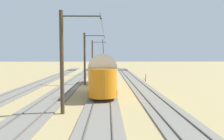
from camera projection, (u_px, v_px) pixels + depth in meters
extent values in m
plane|color=tan|center=(86.00, 88.00, 27.25)|extent=(220.00, 220.00, 0.00)
cube|color=slate|center=(141.00, 87.00, 27.38)|extent=(2.80, 80.00, 0.10)
cube|color=#59544C|center=(135.00, 87.00, 27.36)|extent=(0.07, 80.00, 0.08)
cube|color=#59544C|center=(146.00, 86.00, 27.39)|extent=(0.07, 80.00, 0.08)
cube|color=#2D2316|center=(123.00, 70.00, 59.30)|extent=(2.50, 0.24, 0.08)
cube|color=#2D2316|center=(123.00, 70.00, 58.65)|extent=(2.50, 0.24, 0.08)
cube|color=#2D2316|center=(123.00, 70.00, 58.00)|extent=(2.50, 0.24, 0.08)
cube|color=#2D2316|center=(124.00, 70.00, 57.35)|extent=(2.50, 0.24, 0.08)
cube|color=#2D2316|center=(124.00, 70.00, 56.70)|extent=(2.50, 0.24, 0.08)
cube|color=slate|center=(104.00, 87.00, 27.29)|extent=(2.80, 80.00, 0.10)
cube|color=#59544C|center=(99.00, 87.00, 27.27)|extent=(0.07, 80.00, 0.08)
cube|color=#59544C|center=(110.00, 87.00, 27.30)|extent=(0.07, 80.00, 0.08)
cube|color=#2D2316|center=(106.00, 70.00, 59.20)|extent=(2.50, 0.24, 0.08)
cube|color=#2D2316|center=(106.00, 70.00, 58.55)|extent=(2.50, 0.24, 0.08)
cube|color=#2D2316|center=(106.00, 70.00, 57.91)|extent=(2.50, 0.24, 0.08)
cube|color=#2D2316|center=(106.00, 70.00, 57.26)|extent=(2.50, 0.24, 0.08)
cube|color=#2D2316|center=(106.00, 70.00, 56.61)|extent=(2.50, 0.24, 0.08)
cube|color=slate|center=(67.00, 87.00, 27.20)|extent=(2.80, 80.00, 0.10)
cube|color=#59544C|center=(62.00, 87.00, 27.18)|extent=(0.07, 80.00, 0.08)
cube|color=#59544C|center=(73.00, 87.00, 27.21)|extent=(0.07, 80.00, 0.08)
cube|color=#2D2316|center=(89.00, 70.00, 59.11)|extent=(2.50, 0.24, 0.08)
cube|color=#2D2316|center=(89.00, 70.00, 58.46)|extent=(2.50, 0.24, 0.08)
cube|color=#2D2316|center=(89.00, 70.00, 57.81)|extent=(2.50, 0.24, 0.08)
cube|color=#2D2316|center=(88.00, 70.00, 57.16)|extent=(2.50, 0.24, 0.08)
cube|color=#2D2316|center=(88.00, 70.00, 56.52)|extent=(2.50, 0.24, 0.08)
cube|color=slate|center=(30.00, 88.00, 27.10)|extent=(2.80, 80.00, 0.10)
cube|color=#59544C|center=(24.00, 87.00, 27.08)|extent=(0.07, 80.00, 0.08)
cube|color=#59544C|center=(36.00, 87.00, 27.11)|extent=(0.07, 80.00, 0.08)
cube|color=#2D2316|center=(72.00, 70.00, 59.02)|extent=(2.50, 0.24, 0.08)
cube|color=#2D2316|center=(72.00, 70.00, 58.37)|extent=(2.50, 0.24, 0.08)
cube|color=#2D2316|center=(71.00, 70.00, 57.72)|extent=(2.50, 0.24, 0.08)
cube|color=#2D2316|center=(71.00, 70.00, 57.07)|extent=(2.50, 0.24, 0.08)
cube|color=#2D2316|center=(70.00, 70.00, 56.42)|extent=(2.50, 0.24, 0.08)
cube|color=orange|center=(104.00, 84.00, 26.02)|extent=(2.65, 13.84, 0.55)
cube|color=orange|center=(104.00, 77.00, 25.97)|extent=(2.55, 13.84, 0.95)
cube|color=yellow|center=(104.00, 69.00, 25.90)|extent=(2.55, 13.84, 1.05)
cylinder|color=silver|center=(104.00, 65.00, 25.86)|extent=(2.65, 13.57, 2.65)
cylinder|color=orange|center=(105.00, 71.00, 32.80)|extent=(2.55, 2.55, 2.55)
cylinder|color=orange|center=(103.00, 83.00, 19.10)|extent=(2.55, 2.55, 2.55)
cube|color=black|center=(105.00, 64.00, 33.86)|extent=(1.63, 0.08, 0.36)
cube|color=black|center=(105.00, 66.00, 33.92)|extent=(1.73, 0.06, 0.80)
cube|color=black|center=(115.00, 69.00, 25.92)|extent=(0.04, 11.63, 0.80)
cube|color=black|center=(93.00, 69.00, 25.87)|extent=(0.04, 11.63, 0.80)
cylinder|color=silver|center=(105.00, 72.00, 34.08)|extent=(0.24, 0.06, 0.24)
cube|color=gray|center=(105.00, 78.00, 34.08)|extent=(1.94, 0.12, 0.20)
cylinder|color=black|center=(103.00, 47.00, 21.74)|extent=(0.07, 3.86, 1.37)
cylinder|color=black|center=(110.00, 80.00, 30.46)|extent=(0.10, 0.76, 0.76)
cylinder|color=black|center=(100.00, 80.00, 30.43)|extent=(0.10, 0.76, 0.76)
cylinder|color=black|center=(110.00, 91.00, 21.63)|extent=(0.10, 0.76, 0.76)
cylinder|color=black|center=(96.00, 91.00, 21.60)|extent=(0.10, 0.76, 0.76)
cylinder|color=#423323|center=(92.00, 58.00, 44.42)|extent=(0.28, 0.28, 7.27)
cylinder|color=#2D2D2D|center=(99.00, 42.00, 44.23)|extent=(2.76, 0.10, 0.10)
sphere|color=#334733|center=(106.00, 43.00, 44.26)|extent=(0.16, 0.16, 0.16)
cylinder|color=#423323|center=(85.00, 59.00, 29.67)|extent=(0.28, 0.28, 7.27)
cylinder|color=#2D2D2D|center=(94.00, 36.00, 29.47)|extent=(2.76, 0.10, 0.10)
sphere|color=#334733|center=(104.00, 37.00, 29.50)|extent=(0.16, 0.16, 0.16)
cylinder|color=#423323|center=(62.00, 63.00, 14.91)|extent=(0.28, 0.28, 7.27)
cylinder|color=#2D2D2D|center=(81.00, 16.00, 14.71)|extent=(2.76, 0.10, 0.10)
sphere|color=#334733|center=(101.00, 18.00, 14.75)|extent=(0.16, 0.16, 0.16)
cylinder|color=black|center=(104.00, 37.00, 29.50)|extent=(0.03, 33.60, 0.03)
cylinder|color=black|center=(99.00, 42.00, 44.23)|extent=(2.76, 0.02, 0.02)
cylinder|color=black|center=(146.00, 78.00, 33.44)|extent=(0.08, 0.08, 1.10)
cylinder|color=red|center=(146.00, 74.00, 33.40)|extent=(0.30, 0.30, 0.03)
cylinder|color=#262626|center=(145.00, 79.00, 33.45)|extent=(0.33, 0.04, 0.54)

